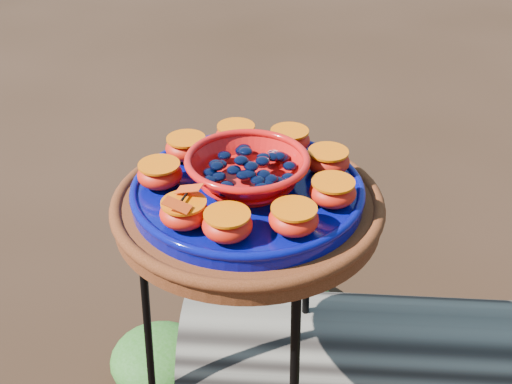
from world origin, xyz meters
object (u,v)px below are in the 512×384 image
Objects in this scene: plant_stand at (249,359)px; red_bowl at (247,172)px; terracotta_saucer at (248,208)px; cobalt_plate at (248,193)px.

red_bowl reaches higher than plant_stand.
terracotta_saucer reaches higher than plant_stand.
red_bowl is at bearing 0.00° from cobalt_plate.
plant_stand is 1.79× the size of cobalt_plate.
plant_stand is at bearing 0.00° from red_bowl.
cobalt_plate is 2.00× the size of red_bowl.
terracotta_saucer is (0.00, 0.00, 0.37)m from plant_stand.
red_bowl is at bearing 0.00° from terracotta_saucer.
red_bowl is (0.00, 0.00, 0.07)m from terracotta_saucer.
terracotta_saucer is at bearing 0.00° from plant_stand.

